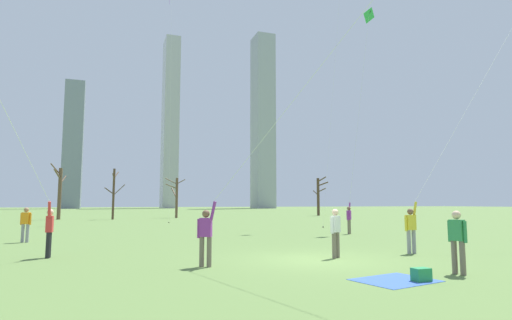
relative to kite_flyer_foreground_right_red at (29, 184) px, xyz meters
name	(u,v)px	position (x,y,z in m)	size (l,w,h in m)	color
ground_plane	(318,260)	(8.71, -1.81, -2.39)	(400.00, 400.00, 0.00)	#5B7A3D
kite_flyer_foreground_right_red	(29,184)	(0.00, 0.00, 0.00)	(2.60, 8.46, 8.63)	black
kite_flyer_far_back_yellow	(439,174)	(14.39, -1.18, 0.55)	(14.15, 3.06, 16.95)	gray
kite_flyer_midfield_left_green	(353,176)	(16.41, 7.95, 1.10)	(4.59, 3.12, 15.96)	#726656
kite_flyer_foreground_left_teal	(272,145)	(6.41, -3.58, 0.99)	(6.32, 6.73, 11.21)	#726656
bystander_strolling_midfield	(458,239)	(10.80, -5.48, -1.48)	(0.28, 0.50, 1.62)	#726656
bystander_far_off_by_trees	(336,230)	(9.47, -1.64, -1.48)	(0.46, 0.34, 1.62)	#726656
bystander_watching_nearby	(26,223)	(-1.37, 7.98, -1.48)	(0.49, 0.30, 1.62)	gray
distant_kite_drifting_right_purple	(172,6)	(7.82, 28.75, 20.46)	(0.64, 4.32, 25.65)	purple
picnic_spot	(410,277)	(8.99, -5.80, -2.29)	(2.06, 1.75, 0.31)	#3359B2
bare_tree_right_of_center	(114,192)	(2.67, 35.53, 0.71)	(2.23, 3.18, 5.76)	#4C3828
bare_tree_far_right_edge	(59,191)	(-3.13, 37.53, 0.77)	(1.58, 2.57, 6.30)	brown
bare_tree_left_of_center	(176,196)	(10.15, 38.30, 0.34)	(2.47, 2.45, 5.01)	brown
bare_tree_rightmost	(319,195)	(31.80, 41.12, 0.69)	(2.02, 1.99, 5.77)	#4C3828
skyline_slender_spire	(263,121)	(55.97, 129.56, 30.63)	(7.06, 9.08, 66.03)	#9EA3AD
skyline_mid_tower_right	(73,144)	(-10.77, 143.67, 20.34)	(6.52, 6.00, 45.45)	gray
skyline_short_annex	(170,122)	(23.36, 145.74, 30.92)	(5.63, 10.73, 66.60)	#B2B2B7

